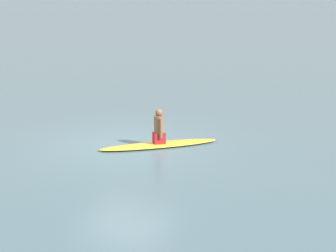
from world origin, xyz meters
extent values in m
plane|color=slate|center=(0.00, 0.00, 0.00)|extent=(400.00, 400.00, 0.00)
ellipsoid|color=gold|center=(-0.87, -0.33, 0.05)|extent=(2.80, 2.80, 0.10)
cube|color=#A51E23|center=(-0.87, -0.33, 0.25)|extent=(0.40, 0.40, 0.29)
cylinder|color=brown|center=(-0.87, -0.33, 0.62)|extent=(0.39, 0.39, 0.49)
sphere|color=brown|center=(-0.87, -0.33, 0.95)|extent=(0.20, 0.20, 0.20)
cylinder|color=brown|center=(-0.99, -0.21, 0.56)|extent=(0.11, 0.11, 0.54)
cylinder|color=brown|center=(-0.75, -0.45, 0.56)|extent=(0.11, 0.11, 0.54)
camera|label=1|loc=(-8.33, 13.64, 4.67)|focal=64.29mm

